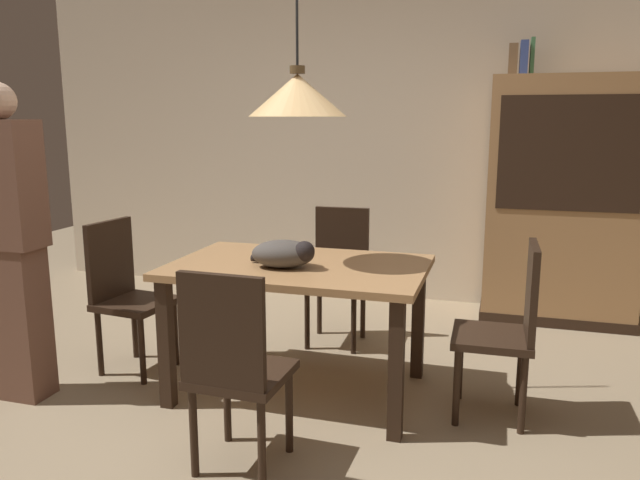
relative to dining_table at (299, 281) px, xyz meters
name	(u,v)px	position (x,y,z in m)	size (l,w,h in m)	color
ground	(285,439)	(0.11, -0.55, -0.65)	(10.00, 10.00, 0.00)	#998466
back_wall	(389,129)	(0.11, 2.10, 0.80)	(6.40, 0.10, 2.90)	beige
dining_table	(299,281)	(0.00, 0.00, 0.00)	(1.40, 0.90, 0.75)	#A87A4C
chair_right_side	(509,324)	(1.13, 0.00, -0.14)	(0.41, 0.41, 0.93)	black
chair_near_front	(234,363)	(0.00, -0.88, -0.14)	(0.41, 0.41, 0.93)	black
chair_far_back	(339,269)	(0.00, 0.88, -0.14)	(0.41, 0.41, 0.93)	black
chair_left_side	(125,289)	(-1.13, 0.01, -0.14)	(0.44, 0.44, 0.93)	black
cat_sleeping	(285,254)	(-0.04, -0.10, 0.18)	(0.40, 0.29, 0.16)	#4C4742
pendant_lamp	(298,95)	(0.00, 0.00, 1.01)	(0.52, 0.52, 1.30)	#E5B775
hutch_bookcase	(563,207)	(1.50, 1.77, 0.24)	(1.12, 0.45, 1.85)	#A87A4C
book_brown_thick	(513,60)	(1.08, 1.77, 1.31)	(0.06, 0.24, 0.22)	brown
book_blue_wide	(524,58)	(1.16, 1.77, 1.32)	(0.06, 0.24, 0.24)	#384C93
book_green_slim	(532,57)	(1.21, 1.77, 1.33)	(0.03, 0.20, 0.26)	#427A4C
person_standing	(11,244)	(-1.47, -0.50, 0.23)	(0.36, 0.22, 1.73)	brown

